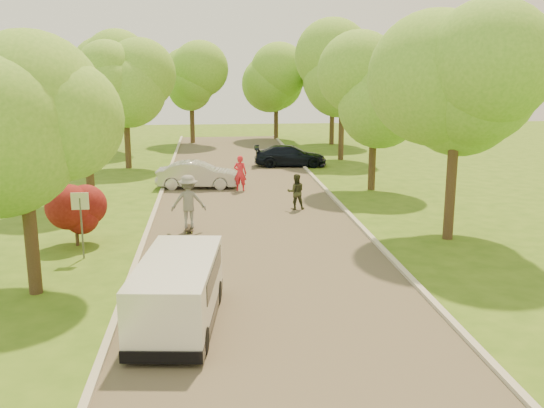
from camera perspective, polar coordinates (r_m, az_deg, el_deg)
name	(u,v)px	position (r m, az deg, el deg)	size (l,w,h in m)	color
ground	(275,297)	(16.50, 0.31, -8.76)	(100.00, 100.00, 0.00)	#3A5F16
road	(253,223)	(24.09, -1.76, -1.75)	(8.00, 60.00, 0.01)	#4C4438
curb_left	(150,224)	(24.13, -11.40, -1.85)	(0.18, 60.00, 0.12)	#B2AD9E
curb_right	(353,219)	(24.69, 7.66, -1.37)	(0.18, 60.00, 0.12)	#B2AD9E
street_sign	(81,211)	(20.20, -17.57, -0.67)	(0.55, 0.06, 2.17)	#59595E
red_shrub	(76,215)	(21.83, -18.00, -0.97)	(1.70, 1.70, 1.95)	#382619
tree_l_mida	(27,102)	(16.92, -22.06, 8.86)	(4.71, 4.60, 7.39)	#382619
tree_l_midb	(89,101)	(27.77, -16.82, 9.24)	(4.30, 4.20, 6.62)	#382619
tree_l_far	(128,77)	(37.55, -13.43, 11.59)	(4.92, 4.80, 7.79)	#382619
tree_r_mida	(464,82)	(22.04, 17.63, 10.86)	(5.13, 5.00, 7.95)	#382619
tree_r_midb	(379,91)	(30.42, 10.01, 10.41)	(4.51, 4.40, 7.01)	#382619
tree_r_far	(346,70)	(40.25, 7.01, 12.42)	(5.33, 5.20, 8.34)	#382619
tree_bg_a	(108,77)	(45.81, -15.17, 11.47)	(5.12, 5.00, 7.72)	#382619
tree_bg_b	(336,73)	(48.28, 6.03, 12.15)	(5.12, 5.00, 7.95)	#382619
tree_bg_c	(194,80)	(49.27, -7.38, 11.53)	(4.92, 4.80, 7.33)	#382619
tree_bg_d	(279,75)	(51.59, 0.64, 12.01)	(5.12, 5.00, 7.72)	#382619
minivan	(178,291)	(14.70, -8.84, -8.10)	(2.22, 4.56, 1.63)	white
silver_sedan	(198,175)	(31.04, -7.01, 2.75)	(1.44, 4.13, 1.36)	#B3B3B8
dark_sedan	(290,156)	(37.62, 1.73, 4.55)	(1.81, 4.46, 1.29)	black
longboard	(189,228)	(23.06, -7.79, -2.26)	(0.30, 1.04, 0.12)	black
skateboarder	(188,202)	(22.82, -7.87, 0.23)	(1.30, 0.75, 2.01)	gray
person_striped	(240,173)	(30.07, -3.02, 2.91)	(0.65, 0.43, 1.78)	red
person_olive	(296,192)	(26.14, 2.27, 1.15)	(0.76, 0.59, 1.56)	#2E321E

